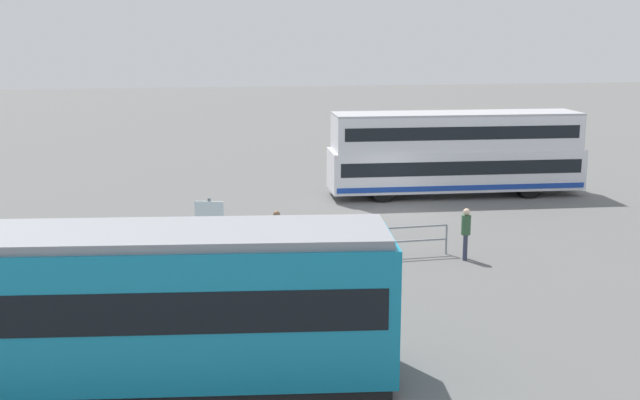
% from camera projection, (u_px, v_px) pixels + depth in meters
% --- Properties ---
extents(ground_plane, '(160.00, 160.00, 0.00)m').
position_uv_depth(ground_plane, '(398.00, 213.00, 33.92)').
color(ground_plane, '#60605F').
extents(double_decker_bus, '(12.07, 3.12, 3.95)m').
position_uv_depth(double_decker_bus, '(455.00, 153.00, 37.31)').
color(double_decker_bus, white).
rests_on(double_decker_bus, ground).
extents(tram_yellow, '(13.10, 4.04, 3.50)m').
position_uv_depth(tram_yellow, '(99.00, 305.00, 17.24)').
color(tram_yellow, teal).
rests_on(tram_yellow, ground).
extents(pedestrian_near_railing, '(0.39, 0.39, 1.76)m').
position_uv_depth(pedestrian_near_railing, '(277.00, 232.00, 26.74)').
color(pedestrian_near_railing, black).
rests_on(pedestrian_near_railing, ground).
extents(pedestrian_crossing, '(0.42, 0.42, 1.79)m').
position_uv_depth(pedestrian_crossing, '(466.00, 230.00, 26.90)').
color(pedestrian_crossing, '#33384C').
rests_on(pedestrian_crossing, ground).
extents(pedestrian_railing, '(9.19, 0.56, 1.08)m').
position_uv_depth(pedestrian_railing, '(319.00, 241.00, 26.65)').
color(pedestrian_railing, gray).
rests_on(pedestrian_railing, ground).
extents(info_sign, '(0.94, 0.30, 2.32)m').
position_uv_depth(info_sign, '(210.00, 220.00, 25.99)').
color(info_sign, slate).
rests_on(info_sign, ground).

